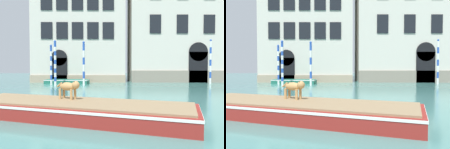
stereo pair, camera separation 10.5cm
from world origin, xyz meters
TOP-DOWN VIEW (x-y plane):
  - palazzo_left at (0.25, 25.69)m, footprint 10.66×6.13m
  - palazzo_right at (11.91, 25.69)m, footprint 11.29×6.13m
  - boat_foreground at (2.50, 5.91)m, footprint 8.75×5.04m
  - dog_on_deck at (2.33, 6.38)m, footprint 0.95×0.66m
  - boat_moored_near_palazzo at (-0.69, 21.47)m, footprint 4.66×2.03m
  - mooring_pole_0 at (-1.30, 18.85)m, footprint 0.23×0.23m
  - mooring_pole_1 at (-2.01, 20.07)m, footprint 0.21×0.21m
  - mooring_pole_2 at (14.06, 20.39)m, footprint 0.21×0.21m
  - mooring_pole_3 at (1.36, 18.99)m, footprint 0.22×0.22m

SIDE VIEW (x-z plane):
  - boat_moored_near_palazzo at x=-0.69m, z-range 0.01..0.44m
  - boat_foreground at x=2.50m, z-range 0.02..0.58m
  - dog_on_deck at x=2.33m, z-range 0.67..1.37m
  - mooring_pole_1 at x=-2.01m, z-range 0.02..3.98m
  - mooring_pole_3 at x=1.36m, z-range 0.02..4.19m
  - mooring_pole_0 at x=-1.30m, z-range 0.02..4.26m
  - mooring_pole_2 at x=14.06m, z-range 0.02..4.57m
  - palazzo_right at x=11.91m, z-range -0.02..18.11m
  - palazzo_left at x=0.25m, z-range -0.01..19.13m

